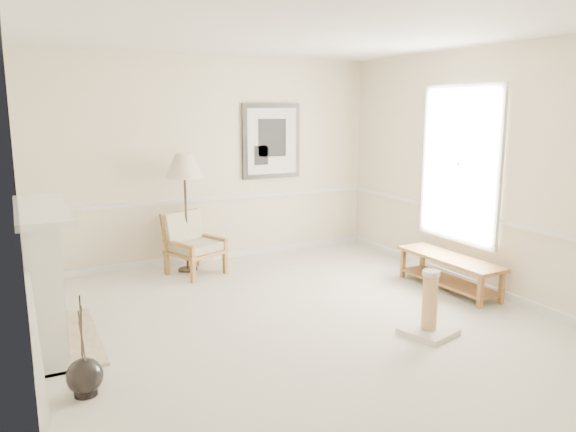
{
  "coord_description": "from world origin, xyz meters",
  "views": [
    {
      "loc": [
        -2.51,
        -4.87,
        2.2
      ],
      "look_at": [
        0.23,
        0.7,
        0.99
      ],
      "focal_mm": 35.0,
      "sensor_mm": 36.0,
      "label": 1
    }
  ],
  "objects_px": {
    "bench": "(449,268)",
    "armchair": "(191,241)",
    "scratching_post": "(429,315)",
    "floor_vase": "(85,377)",
    "floor_lamp": "(184,169)"
  },
  "relations": [
    {
      "from": "bench",
      "to": "scratching_post",
      "type": "bearing_deg",
      "value": -139.03
    },
    {
      "from": "scratching_post",
      "to": "armchair",
      "type": "bearing_deg",
      "value": 115.85
    },
    {
      "from": "scratching_post",
      "to": "floor_lamp",
      "type": "bearing_deg",
      "value": 115.28
    },
    {
      "from": "floor_vase",
      "to": "armchair",
      "type": "height_order",
      "value": "armchair"
    },
    {
      "from": "floor_lamp",
      "to": "scratching_post",
      "type": "relative_size",
      "value": 2.46
    },
    {
      "from": "floor_vase",
      "to": "armchair",
      "type": "bearing_deg",
      "value": 59.05
    },
    {
      "from": "armchair",
      "to": "floor_lamp",
      "type": "bearing_deg",
      "value": 76.96
    },
    {
      "from": "floor_vase",
      "to": "floor_lamp",
      "type": "relative_size",
      "value": 0.51
    },
    {
      "from": "floor_vase",
      "to": "bench",
      "type": "bearing_deg",
      "value": 9.82
    },
    {
      "from": "armchair",
      "to": "bench",
      "type": "relative_size",
      "value": 0.58
    },
    {
      "from": "floor_vase",
      "to": "floor_lamp",
      "type": "xyz_separation_m",
      "value": [
        1.67,
        2.94,
        1.24
      ]
    },
    {
      "from": "floor_vase",
      "to": "floor_lamp",
      "type": "distance_m",
      "value": 3.6
    },
    {
      "from": "armchair",
      "to": "scratching_post",
      "type": "bearing_deg",
      "value": -86.52
    },
    {
      "from": "armchair",
      "to": "bench",
      "type": "height_order",
      "value": "armchair"
    },
    {
      "from": "bench",
      "to": "armchair",
      "type": "bearing_deg",
      "value": 141.56
    }
  ]
}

